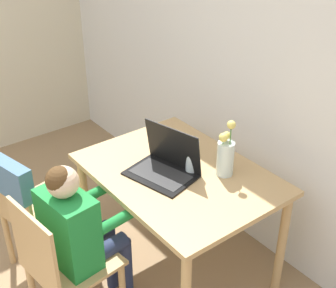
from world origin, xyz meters
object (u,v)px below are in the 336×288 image
(flower_vase, at_px, (226,155))
(water_bottle, at_px, (192,156))
(chair_occupied, at_px, (62,266))
(chair_spare, at_px, (22,196))
(person_seated, at_px, (79,228))
(laptop, at_px, (166,163))

(flower_vase, relative_size, water_bottle, 1.57)
(chair_occupied, bearing_deg, chair_spare, -8.46)
(chair_occupied, relative_size, chair_spare, 0.99)
(chair_occupied, bearing_deg, person_seated, -90.00)
(laptop, relative_size, water_bottle, 1.94)
(chair_occupied, bearing_deg, laptop, -95.83)
(chair_spare, xyz_separation_m, water_bottle, (0.57, 0.76, 0.26))
(chair_spare, bearing_deg, chair_occupied, 165.37)
(chair_occupied, height_order, laptop, laptop)
(chair_occupied, height_order, flower_vase, flower_vase)
(laptop, bearing_deg, flower_vase, 36.30)
(chair_spare, height_order, flower_vase, flower_vase)
(laptop, distance_m, flower_vase, 0.32)
(chair_spare, relative_size, flower_vase, 2.56)
(person_seated, height_order, flower_vase, flower_vase)
(chair_occupied, distance_m, person_seated, 0.21)
(person_seated, bearing_deg, laptop, -97.12)
(person_seated, height_order, laptop, person_seated)
(person_seated, xyz_separation_m, water_bottle, (0.08, 0.66, 0.22))
(person_seated, relative_size, water_bottle, 4.76)
(chair_spare, bearing_deg, person_seated, 179.18)
(flower_vase, bearing_deg, chair_occupied, -102.28)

